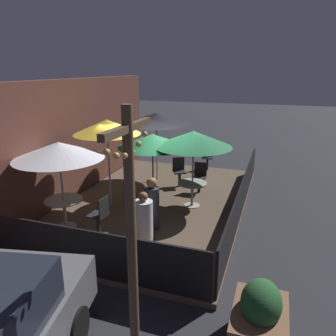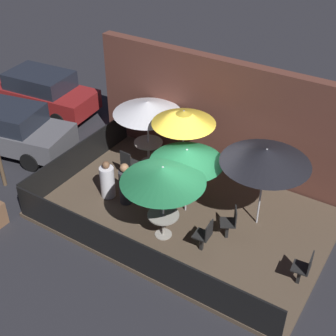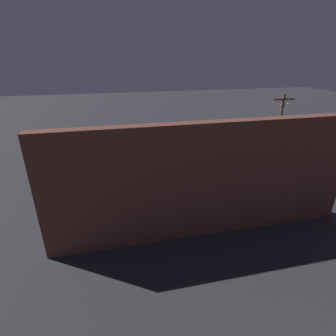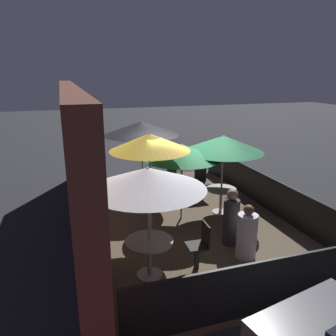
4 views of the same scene
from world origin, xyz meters
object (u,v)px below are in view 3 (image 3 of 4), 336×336
at_px(dining_table_1, 252,188).
at_px(patio_chair_1, 240,178).
at_px(patron_0, 215,167).
at_px(patio_chair_3, 90,178).
at_px(patio_umbrella_0, 175,136).
at_px(planter_box, 244,147).
at_px(patio_umbrella_2, 212,144).
at_px(light_post, 279,127).
at_px(patron_1, 228,167).
at_px(parked_car_0, 321,157).
at_px(patio_chair_2, 144,178).
at_px(dining_table_0, 175,167).
at_px(patio_umbrella_4, 184,148).
at_px(patio_chair_0, 149,170).
at_px(patio_umbrella_3, 135,149).
at_px(patio_umbrella_1, 257,153).

relative_size(dining_table_1, patio_chair_1, 0.96).
bearing_deg(patron_0, patio_chair_3, 1.96).
bearing_deg(patio_umbrella_0, planter_box, -154.37).
height_order(patio_umbrella_2, light_post, light_post).
xyz_separation_m(patio_chair_3, light_post, (-8.97, -0.97, 1.35)).
relative_size(patio_chair_1, patio_chair_3, 0.99).
distance_m(dining_table_1, patron_1, 2.10).
xyz_separation_m(planter_box, light_post, (-0.90, 1.50, 1.51)).
bearing_deg(parked_car_0, dining_table_1, 9.89).
height_order(patio_chair_2, parked_car_0, parked_car_0).
bearing_deg(patron_1, patio_chair_1, 69.94).
bearing_deg(parked_car_0, patron_0, -14.93).
height_order(dining_table_0, planter_box, planter_box).
xyz_separation_m(patio_chair_2, patio_chair_3, (2.11, -0.51, -0.00)).
bearing_deg(patio_umbrella_0, parked_car_0, 172.73).
xyz_separation_m(patio_chair_1, parked_car_0, (-4.42, -0.76, 0.21)).
xyz_separation_m(patio_umbrella_4, patio_chair_0, (1.20, -1.11, -1.30)).
bearing_deg(patio_chair_1, dining_table_0, -122.12).
bearing_deg(dining_table_1, light_post, -133.30).
bearing_deg(dining_table_1, planter_box, -114.60).
distance_m(dining_table_0, planter_box, 4.95).
xyz_separation_m(patio_umbrella_3, patron_1, (-4.14, -1.23, -1.64)).
xyz_separation_m(patio_chair_0, patio_chair_2, (0.32, 0.78, 0.01)).
bearing_deg(patio_umbrella_0, patio_chair_2, 29.32).
xyz_separation_m(patio_umbrella_0, patio_chair_1, (-2.32, 1.62, -1.43)).
bearing_deg(patio_umbrella_4, dining_table_0, -88.70).
relative_size(dining_table_0, patio_chair_3, 0.86).
distance_m(patio_chair_2, patron_0, 3.15).
bearing_deg(patio_chair_0, patio_umbrella_0, 0.00).
distance_m(patio_umbrella_2, patron_0, 2.50).
distance_m(patio_umbrella_1, patio_umbrella_3, 4.24).
relative_size(light_post, parked_car_0, 0.77).
relative_size(patio_umbrella_1, patio_chair_3, 2.26).
distance_m(dining_table_0, patio_chair_1, 2.83).
distance_m(patio_umbrella_0, patio_chair_3, 3.89).
relative_size(planter_box, light_post, 0.32).
bearing_deg(patio_umbrella_3, light_post, -161.59).
bearing_deg(light_post, patio_umbrella_2, 31.57).
height_order(patio_umbrella_3, dining_table_0, patio_umbrella_3).
bearing_deg(dining_table_0, patio_chair_2, 29.32).
height_order(patio_chair_0, patron_1, patron_1).
bearing_deg(patio_chair_1, patio_umbrella_1, 0.00).
bearing_deg(patio_chair_2, planter_box, -2.74).
bearing_deg(dining_table_0, patio_chair_3, 5.18).
relative_size(patio_chair_0, patio_chair_3, 0.99).
bearing_deg(patio_chair_3, patio_umbrella_2, -28.44).
bearing_deg(patron_0, patio_umbrella_4, 25.01).
xyz_separation_m(patio_umbrella_0, patron_1, (-2.26, 0.54, -1.44)).
xyz_separation_m(patio_umbrella_0, patio_umbrella_1, (-2.27, 2.64, 0.01)).
relative_size(patio_umbrella_4, patio_chair_2, 2.11).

